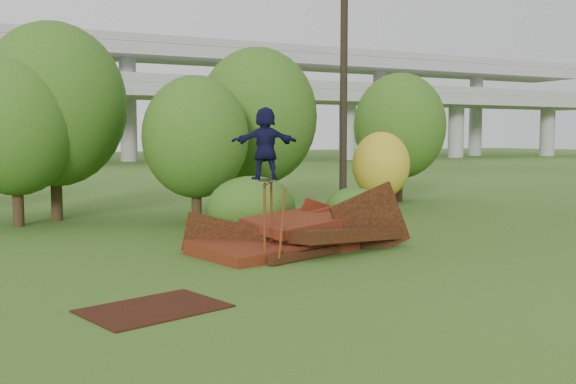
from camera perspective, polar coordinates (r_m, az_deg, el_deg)
name	(u,v)px	position (r m, az deg, el deg)	size (l,w,h in m)	color
ground	(360,269)	(14.43, 6.39, -6.84)	(240.00, 240.00, 0.00)	#2D5116
scrap_pile	(298,237)	(16.59, 0.85, -4.00)	(5.89, 3.30, 2.21)	#44170C
grind_rail	(268,209)	(15.37, -1.79, -1.54)	(0.83, 1.26, 1.87)	#673210
skateboard	(265,180)	(14.88, -2.02, 1.07)	(0.59, 0.76, 0.08)	black
skater	(265,143)	(14.85, -2.03, 4.35)	(1.55, 0.49, 1.67)	#111036
flat_plate	(154,309)	(11.33, -11.84, -10.10)	(2.27, 1.62, 0.03)	black
tree_0	(15,127)	(22.69, -23.07, 5.36)	(3.91, 3.91, 5.52)	black
tree_1	(54,105)	(23.86, -20.10, 7.28)	(4.96, 4.96, 6.90)	black
tree_2	(196,137)	(21.43, -8.20, 4.85)	(3.52, 3.52, 4.96)	black
tree_3	(257,117)	(24.75, -2.73, 6.70)	(4.57, 4.57, 6.34)	black
tree_4	(381,165)	(25.55, 8.27, 2.38)	(2.28, 2.28, 3.14)	black
tree_5	(400,126)	(29.44, 9.90, 5.79)	(4.13, 4.13, 5.81)	black
shrub_left	(252,207)	(18.64, -3.25, -1.34)	(2.61, 2.41, 1.81)	#224412
shrub_right	(354,208)	(20.84, 5.87, -1.38)	(1.85, 1.70, 1.31)	#224412
utility_pole	(344,68)	(24.68, 4.98, 10.95)	(1.40, 0.28, 10.92)	black
freeway_overpass	(50,69)	(75.59, -20.38, 10.21)	(160.00, 15.00, 13.70)	gray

